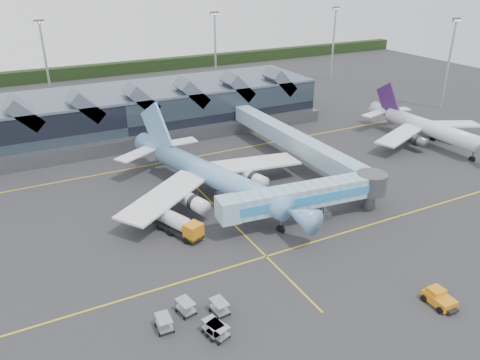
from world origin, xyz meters
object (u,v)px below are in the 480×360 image
regional_jet (426,127)px  jet_bridge (316,194)px  pushback_tug (439,298)px  main_airliner (211,175)px  fuel_truck (176,222)px

regional_jet → jet_bridge: 42.77m
regional_jet → pushback_tug: size_ratio=8.14×
regional_jet → main_airliner: bearing=-178.5°
main_airliner → regional_jet: size_ratio=1.28×
main_airliner → fuel_truck: bearing=-153.9°
main_airliner → regional_jet: main_airliner is taller
regional_jet → fuel_truck: (-58.90, -10.55, -1.76)m
jet_bridge → fuel_truck: (-19.28, 5.54, -2.33)m
main_airliner → fuel_truck: main_airliner is taller
jet_bridge → regional_jet: bearing=28.2°
regional_jet → pushback_tug: 54.28m
pushback_tug → jet_bridge: bearing=93.3°
fuel_truck → jet_bridge: bearing=-37.9°
fuel_truck → regional_jet: bearing=-11.8°
regional_jet → fuel_truck: bearing=-171.3°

